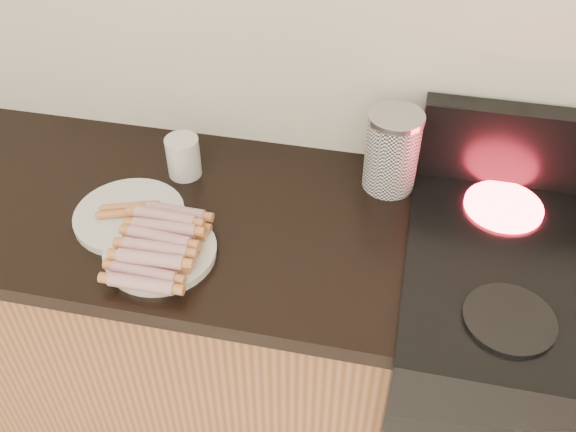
% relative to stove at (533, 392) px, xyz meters
% --- Properties ---
extents(cabinet_base, '(2.20, 0.59, 0.86)m').
position_rel_stove_xyz_m(cabinet_base, '(-1.48, 0.01, -0.03)').
color(cabinet_base, '#95603D').
rests_on(cabinet_base, floor).
extents(stove, '(0.76, 0.65, 0.91)m').
position_rel_stove_xyz_m(stove, '(0.00, 0.00, 0.00)').
color(stove, black).
rests_on(stove, floor).
extents(burner_near_left, '(0.18, 0.18, 0.01)m').
position_rel_stove_xyz_m(burner_near_left, '(-0.17, -0.17, 0.46)').
color(burner_near_left, black).
rests_on(burner_near_left, stove).
extents(burner_far_left, '(0.18, 0.18, 0.01)m').
position_rel_stove_xyz_m(burner_far_left, '(-0.17, 0.17, 0.46)').
color(burner_far_left, '#FF1E2D').
rests_on(burner_far_left, stove).
extents(main_plate, '(0.27, 0.27, 0.02)m').
position_rel_stove_xyz_m(main_plate, '(-0.90, -0.13, 0.45)').
color(main_plate, white).
rests_on(main_plate, counter_slab).
extents(side_plate, '(0.31, 0.31, 0.02)m').
position_rel_stove_xyz_m(side_plate, '(-1.01, -0.04, 0.45)').
color(side_plate, white).
rests_on(side_plate, counter_slab).
extents(hotdog_pile, '(0.14, 0.26, 0.05)m').
position_rel_stove_xyz_m(hotdog_pile, '(-0.90, -0.13, 0.48)').
color(hotdog_pile, '#A5343C').
rests_on(hotdog_pile, main_plate).
extents(plain_sausages, '(0.12, 0.08, 0.02)m').
position_rel_stove_xyz_m(plain_sausages, '(-1.01, -0.04, 0.47)').
color(plain_sausages, '#BD6E3E').
rests_on(plain_sausages, side_plate).
extents(canister, '(0.13, 0.13, 0.20)m').
position_rel_stove_xyz_m(canister, '(-0.44, 0.21, 0.55)').
color(canister, white).
rests_on(canister, counter_slab).
extents(mug, '(0.09, 0.09, 0.10)m').
position_rel_stove_xyz_m(mug, '(-0.94, 0.15, 0.50)').
color(mug, silver).
rests_on(mug, counter_slab).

